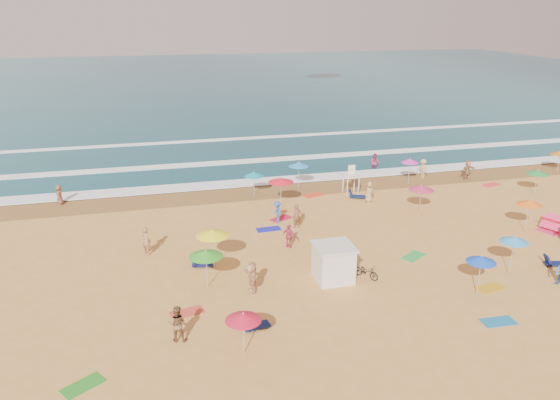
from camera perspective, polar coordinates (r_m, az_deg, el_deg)
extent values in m
plane|color=gold|center=(35.79, 6.56, -5.04)|extent=(220.00, 220.00, 0.00)
cube|color=#0C4756|center=(115.90, -8.38, 12.02)|extent=(220.00, 140.00, 0.18)
plane|color=olive|center=(46.85, 1.23, 1.13)|extent=(220.00, 220.00, 0.00)
cube|color=white|center=(49.12, 0.46, 2.13)|extent=(200.00, 2.20, 0.05)
cube|color=white|center=(55.65, -1.36, 4.22)|extent=(200.00, 1.60, 0.05)
cube|color=white|center=(65.14, -3.34, 6.47)|extent=(200.00, 1.20, 0.05)
cube|color=silver|center=(31.44, 5.61, -6.61)|extent=(2.00, 2.00, 2.00)
cube|color=silver|center=(30.99, 5.67, -4.86)|extent=(2.20, 2.20, 0.12)
imported|color=black|center=(32.09, 8.98, -7.35)|extent=(1.39, 1.64, 0.85)
cone|color=red|center=(41.88, 0.09, 2.11)|extent=(1.99, 1.99, 0.35)
cone|color=#E833AE|center=(49.02, 13.42, 4.01)|extent=(1.54, 1.54, 0.35)
cone|color=orange|center=(57.46, 27.24, 4.41)|extent=(1.76, 1.76, 0.35)
cone|color=blue|center=(31.06, 20.30, -5.81)|extent=(1.58, 1.58, 0.35)
cone|color=green|center=(30.20, -7.75, -5.56)|extent=(1.90, 1.90, 0.35)
cone|color=orange|center=(40.85, 24.65, -0.23)|extent=(1.70, 1.70, 0.35)
cone|color=#2E84D2|center=(46.20, 1.98, 3.75)|extent=(1.72, 1.72, 0.35)
cone|color=yellow|center=(32.20, -7.07, -3.43)|extent=(1.97, 1.97, 0.35)
cone|color=red|center=(24.65, -3.87, -12.08)|extent=(1.63, 1.63, 0.35)
cone|color=#319ADD|center=(33.97, 23.29, -3.78)|extent=(1.61, 1.61, 0.35)
cone|color=teal|center=(44.64, -2.74, 2.73)|extent=(1.64, 1.64, 0.35)
cone|color=#CA2C59|center=(42.05, 14.56, 1.24)|extent=(1.88, 1.88, 0.35)
cone|color=green|center=(49.74, 25.33, 2.68)|extent=(1.75, 1.75, 0.35)
cube|color=#0E1B48|center=(27.23, -2.46, -13.01)|extent=(1.38, 0.78, 0.34)
cube|color=#101452|center=(33.40, -8.04, -6.66)|extent=(1.38, 0.80, 0.34)
cube|color=#0E1548|center=(37.12, 26.87, -5.94)|extent=(1.39, 0.83, 0.34)
cube|color=#0F1D4C|center=(45.05, 8.10, 0.38)|extent=(1.42, 1.01, 0.34)
cube|color=#1C1EAF|center=(38.48, -1.20, -3.06)|extent=(1.74, 0.93, 0.03)
cube|color=#2A8E23|center=(25.20, -19.91, -17.77)|extent=(1.89, 1.65, 0.03)
cube|color=#F53D1B|center=(45.42, 3.51, 0.51)|extent=(1.88, 1.34, 0.03)
cube|color=#CA402F|center=(28.94, -9.70, -11.51)|extent=(1.85, 1.22, 0.03)
cube|color=red|center=(40.37, 0.12, -1.95)|extent=(1.90, 1.58, 0.03)
cube|color=#1A73A4|center=(29.87, 21.85, -11.72)|extent=(1.74, 0.94, 0.03)
cube|color=green|center=(35.44, 13.77, -5.73)|extent=(1.90, 1.64, 0.03)
cube|color=orange|center=(32.94, 21.09, -8.58)|extent=(1.83, 1.16, 0.03)
cube|color=#EF3839|center=(51.48, 21.18, 1.49)|extent=(1.86, 1.27, 0.03)
imported|color=#B07951|center=(52.07, 19.02, 3.00)|extent=(1.79, 1.16, 1.85)
imported|color=tan|center=(51.45, 14.71, 3.19)|extent=(1.16, 1.31, 1.76)
imported|color=brown|center=(38.49, 1.78, -1.70)|extent=(0.68, 0.50, 1.73)
imported|color=#966945|center=(35.40, -13.78, -4.15)|extent=(0.79, 0.78, 1.84)
imported|color=#2554AF|center=(39.45, -0.29, -1.25)|extent=(0.69, 1.09, 1.60)
imported|color=#CC335D|center=(35.38, 0.95, -3.79)|extent=(0.92, 0.95, 1.60)
imported|color=#B92E57|center=(53.18, 9.90, 3.84)|extent=(1.13, 1.06, 1.84)
imported|color=tan|center=(44.12, 9.33, 0.85)|extent=(1.00, 0.92, 1.71)
imported|color=tan|center=(30.09, -2.94, -8.05)|extent=(0.61, 1.67, 1.77)
imported|color=brown|center=(26.45, -10.70, -12.58)|extent=(1.02, 0.88, 1.79)
imported|color=brown|center=(46.46, -22.07, 0.52)|extent=(0.57, 0.82, 1.61)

